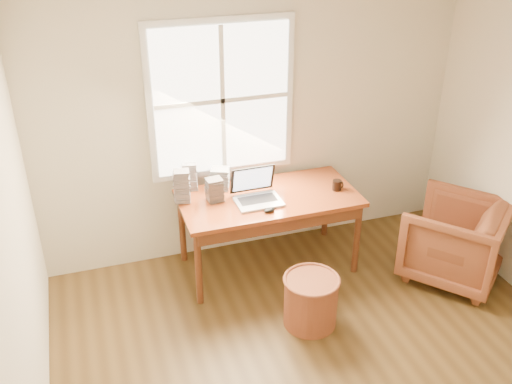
% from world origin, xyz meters
% --- Properties ---
extents(room_shell, '(4.04, 4.54, 2.64)m').
position_xyz_m(room_shell, '(-0.02, 0.16, 1.32)').
color(room_shell, '#4F391B').
rests_on(room_shell, ground).
extents(desk, '(1.60, 0.80, 0.04)m').
position_xyz_m(desk, '(0.00, 1.80, 0.73)').
color(desk, brown).
rests_on(desk, room_shell).
extents(armchair, '(1.15, 1.15, 0.75)m').
position_xyz_m(armchair, '(1.55, 1.14, 0.38)').
color(armchair, brown).
rests_on(armchair, room_shell).
extents(wicker_stool, '(0.49, 0.49, 0.43)m').
position_xyz_m(wicker_stool, '(0.06, 0.92, 0.22)').
color(wicker_stool, brown).
rests_on(wicker_stool, room_shell).
extents(laptop, '(0.36, 0.37, 0.26)m').
position_xyz_m(laptop, '(-0.12, 1.71, 0.88)').
color(laptop, '#B1B4B8').
rests_on(laptop, desk).
extents(mouse, '(0.11, 0.07, 0.03)m').
position_xyz_m(mouse, '(-0.09, 1.53, 0.77)').
color(mouse, black).
rests_on(mouse, desk).
extents(coffee_mug, '(0.09, 0.09, 0.09)m').
position_xyz_m(coffee_mug, '(0.63, 1.72, 0.80)').
color(coffee_mug, black).
rests_on(coffee_mug, desk).
extents(cd_stack_a, '(0.15, 0.14, 0.26)m').
position_xyz_m(cd_stack_a, '(-0.64, 2.16, 0.88)').
color(cd_stack_a, '#B2B5BE').
rests_on(cd_stack_a, desk).
extents(cd_stack_b, '(0.14, 0.13, 0.21)m').
position_xyz_m(cd_stack_b, '(-0.48, 1.87, 0.86)').
color(cd_stack_b, '#222327').
rests_on(cd_stack_b, desk).
extents(cd_stack_c, '(0.15, 0.14, 0.30)m').
position_xyz_m(cd_stack_c, '(-0.75, 1.94, 0.90)').
color(cd_stack_c, '#9B9CA8').
rests_on(cd_stack_c, desk).
extents(cd_stack_d, '(0.20, 0.19, 0.20)m').
position_xyz_m(cd_stack_d, '(-0.37, 2.08, 0.85)').
color(cd_stack_d, '#B5BAC1').
rests_on(cd_stack_d, desk).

